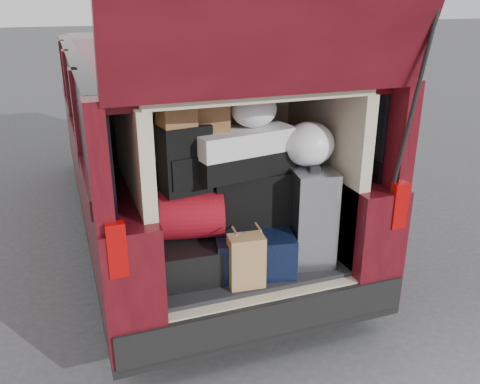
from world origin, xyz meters
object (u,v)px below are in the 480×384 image
Objects in this scene: twotone_duffel at (240,151)px; kraft_bag at (246,261)px; silver_roller at (308,213)px; red_duffel at (186,215)px; black_hardshell at (186,253)px; navy_hardshell at (250,243)px; black_soft_case at (249,196)px; backpack at (185,159)px.

kraft_bag is at bearing -114.72° from twotone_duffel.
silver_roller is at bearing 27.33° from kraft_bag.
red_duffel is 0.54m from twotone_duffel.
black_hardshell is 0.43m from navy_hardshell.
black_soft_case is (-0.37, 0.14, 0.12)m from silver_roller.
kraft_bag is 0.79× the size of backpack.
black_hardshell is 0.44m from kraft_bag.
black_soft_case is 1.15× the size of backpack.
backpack reaches higher than silver_roller.
silver_roller reaches higher than kraft_bag.
backpack is 0.37m from twotone_duffel.
black_soft_case is at bearing 167.27° from silver_roller.
kraft_bag is at bearing -44.12° from black_hardshell.
navy_hardshell is at bearing -97.61° from black_soft_case.
backpack is (0.02, 0.01, 0.64)m from black_hardshell.
red_duffel is 0.96× the size of black_soft_case.
twotone_duffel is at bearing 15.51° from red_duffel.
black_soft_case is at bearing 71.91° from kraft_bag.
twotone_duffel reaches higher than black_hardshell.
black_soft_case is at bearing 7.43° from black_hardshell.
twotone_duffel reaches higher than navy_hardshell.
twotone_duffel is (0.39, 0.03, 0.65)m from black_hardshell.
silver_roller is (0.39, -0.07, 0.19)m from navy_hardshell.
black_hardshell is 0.95× the size of navy_hardshell.
black_soft_case is 0.33m from twotone_duffel.
backpack reaches higher than black_soft_case.
black_soft_case is at bearing -5.52° from backpack.
twotone_duffel is (-0.05, 0.07, 0.63)m from navy_hardshell.
red_duffel is at bearing -160.93° from backpack.
twotone_duffel is (0.37, 0.02, 0.01)m from backpack.
navy_hardshell is at bearing -2.51° from black_hardshell.
black_soft_case is at bearing -5.25° from twotone_duffel.
backpack is (0.01, 0.01, 0.37)m from red_duffel.
kraft_bag is (-0.52, -0.21, -0.16)m from silver_roller.
kraft_bag is (-0.13, -0.28, 0.03)m from navy_hardshell.
kraft_bag is 0.73m from backpack.
twotone_duffel is at bearing -167.97° from black_soft_case.
twotone_duffel is (0.09, 0.35, 0.60)m from kraft_bag.
silver_roller reaches higher than black_soft_case.
silver_roller is (0.82, -0.11, 0.21)m from black_hardshell.
navy_hardshell is 0.94× the size of twotone_duffel.
navy_hardshell is 0.44m from silver_roller.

